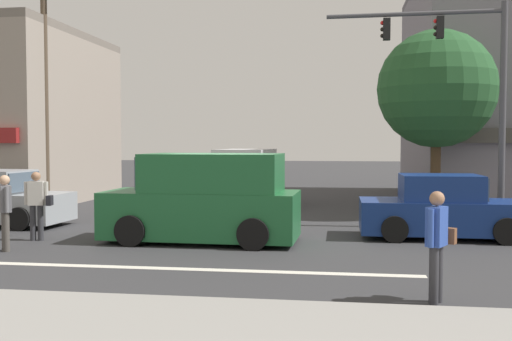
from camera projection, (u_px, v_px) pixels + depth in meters
ground_plane at (219, 239)px, 14.72m from camera, size 120.00×120.00×0.00m
lane_marking_stripe at (181, 269)px, 11.26m from camera, size 9.00×0.24×0.01m
street_tree at (437, 89)px, 19.20m from camera, size 3.79×3.79×5.99m
utility_pole_near_left at (45, 93)px, 20.70m from camera, size 1.40×0.22×7.89m
traffic_light_mast at (466, 77)px, 16.46m from camera, size 4.89×0.32×6.20m
sedan_waiting_far at (443, 210)px, 14.82m from camera, size 4.11×1.90×1.58m
van_crossing_rightbound at (247, 178)px, 22.67m from camera, size 2.26×4.70×2.11m
van_crossing_center at (205, 200)px, 14.27m from camera, size 4.65×2.15×2.11m
pedestrian_foreground_with_bag at (437, 239)px, 8.84m from camera, size 0.52×0.64×1.67m
pedestrian_mid_crossing at (37, 201)px, 14.47m from camera, size 0.69×0.33×1.67m
pedestrian_far_side at (5, 208)px, 13.06m from camera, size 0.40×0.46×1.67m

